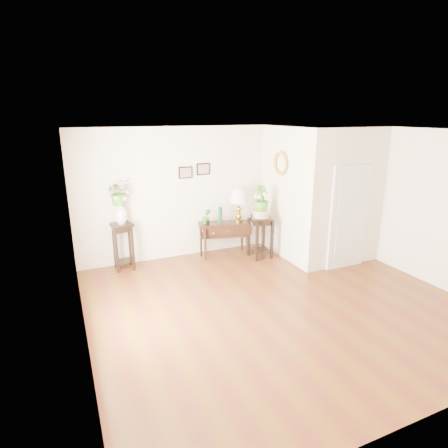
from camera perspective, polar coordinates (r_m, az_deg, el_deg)
floor at (r=6.47m, az=8.05°, el=-11.78°), size 6.00×5.50×0.02m
ceiling at (r=5.71m, az=9.21°, el=13.79°), size 6.00×5.50×0.02m
wall_back at (r=8.32m, az=-1.56°, el=5.08°), size 6.00×0.02×2.80m
wall_front at (r=4.06m, az=30.00°, el=-9.87°), size 6.00×0.02×2.80m
wall_left at (r=5.07m, az=-21.49°, el=-3.68°), size 0.02×5.50×2.80m
wall_right at (r=7.93m, az=27.28°, el=2.65°), size 0.02×5.50×2.80m
partition at (r=8.54m, az=14.22°, el=4.87°), size 1.80×1.95×2.80m
door at (r=7.88m, az=18.46°, el=0.94°), size 0.90×0.05×2.10m
art_print_left at (r=8.00m, az=-5.87°, el=7.81°), size 0.30×0.02×0.25m
art_print_right at (r=8.13m, az=-3.18°, el=8.36°), size 0.30×0.02×0.25m
wall_ornament at (r=8.00m, az=8.59°, el=9.15°), size 0.07×0.51×0.51m
console_table at (r=8.30m, az=0.05°, el=-2.28°), size 1.19×0.66×0.75m
table_lamp at (r=8.24m, az=2.29°, el=2.82°), size 0.50×0.50×0.74m
green_vase at (r=8.10m, az=-0.56°, el=1.28°), size 0.09×0.09×0.36m
potted_plant at (r=7.99m, az=-2.66°, el=1.05°), size 0.23×0.20×0.34m
plant_stand_a at (r=7.80m, az=-15.08°, el=-3.31°), size 0.44×0.44×0.96m
porcelain_vase at (r=7.60m, az=-15.47°, el=1.69°), size 0.29×0.29×0.43m
lily_arrangement at (r=7.51m, az=-15.73°, el=4.89°), size 0.55×0.50×0.52m
plant_stand_b at (r=8.19m, az=5.55°, el=-2.01°), size 0.55×0.55×0.92m
ceramic_bowl at (r=8.04m, az=5.66°, el=1.62°), size 0.43×0.43×0.15m
narcissus at (r=7.96m, az=5.73°, el=3.87°), size 0.41×0.41×0.56m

